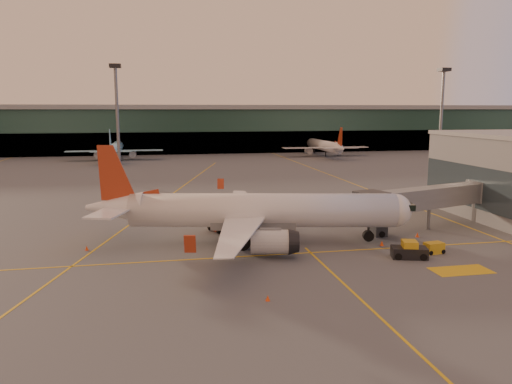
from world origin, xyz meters
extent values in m
plane|color=#4C4F54|center=(0.00, 0.00, 0.00)|extent=(600.00, 600.00, 0.00)
cube|color=gold|center=(0.00, 5.00, 0.01)|extent=(80.00, 0.25, 0.01)
cube|color=gold|center=(-10.00, 45.00, 0.01)|extent=(31.30, 115.98, 0.01)
cube|color=gold|center=(30.00, 70.00, 0.01)|extent=(0.25, 160.00, 0.01)
cube|color=gold|center=(5.00, -8.00, 0.01)|extent=(0.25, 30.00, 0.01)
cube|color=gold|center=(18.00, -4.00, 0.01)|extent=(6.00, 3.00, 0.01)
cube|color=#19382D|center=(0.00, 142.00, 8.00)|extent=(400.00, 18.00, 16.00)
cube|color=gray|center=(0.00, 142.00, 16.80)|extent=(400.00, 20.00, 1.60)
cube|color=black|center=(0.00, 133.50, 4.00)|extent=(400.00, 1.00, 8.00)
cube|color=#2D3D47|center=(33.05, 18.00, 5.00)|extent=(0.30, 21.60, 6.00)
cylinder|color=slate|center=(-20.00, 66.00, 12.50)|extent=(0.70, 0.70, 25.00)
cube|color=black|center=(-20.00, 66.00, 25.20)|extent=(2.40, 2.40, 0.80)
cube|color=slate|center=(-20.00, 66.00, 0.25)|extent=(1.60, 1.60, 0.50)
cylinder|color=slate|center=(55.00, 62.00, 12.50)|extent=(0.70, 0.70, 25.00)
cube|color=black|center=(55.00, 62.00, 25.20)|extent=(2.40, 2.40, 0.80)
cube|color=slate|center=(55.00, 62.00, 0.25)|extent=(1.60, 1.60, 0.50)
cylinder|color=white|center=(0.55, 10.09, 4.07)|extent=(31.86, 10.28, 4.07)
sphere|color=white|center=(16.08, 6.95, 4.07)|extent=(3.99, 3.99, 3.99)
cube|color=black|center=(17.22, 6.72, 4.58)|extent=(2.32, 2.96, 0.71)
cone|color=white|center=(-16.87, 13.63, 4.37)|extent=(7.58, 5.17, 3.86)
cube|color=white|center=(-17.18, 10.14, 4.47)|extent=(5.29, 7.29, 0.20)
cylinder|color=silver|center=(0.08, 3.88, 1.83)|extent=(4.69, 3.44, 2.64)
cylinder|color=black|center=(-2.25, 7.96, 0.92)|extent=(2.08, 1.76, 1.83)
cylinder|color=black|center=(-2.25, 7.96, 1.47)|extent=(0.37, 0.37, 1.12)
cube|color=white|center=(-15.80, 16.96, 4.47)|extent=(3.68, 6.76, 0.20)
cylinder|color=silver|center=(2.54, 16.00, 1.83)|extent=(4.69, 3.44, 2.64)
cylinder|color=black|center=(-1.19, 13.15, 0.92)|extent=(2.08, 1.76, 1.83)
cylinder|color=black|center=(-1.19, 13.15, 1.47)|extent=(0.37, 0.37, 1.12)
cube|color=slate|center=(-0.58, 10.32, 2.75)|extent=(10.49, 5.19, 1.63)
cylinder|color=black|center=(13.05, 7.56, 0.92)|extent=(1.42, 1.05, 1.28)
cube|color=slate|center=(23.95, 12.73, 4.37)|extent=(20.90, 9.01, 2.70)
cube|color=#2D3035|center=(14.41, 10.06, 4.37)|extent=(4.29, 4.29, 3.00)
cube|color=#2D3035|center=(15.91, 10.96, 1.20)|extent=(1.60, 2.40, 2.40)
cylinder|color=black|center=(15.91, 9.86, 0.40)|extent=(0.80, 0.40, 0.80)
cylinder|color=black|center=(15.91, 12.06, 0.40)|extent=(0.80, 0.40, 0.80)
cylinder|color=slate|center=(23.95, 12.73, 1.53)|extent=(0.50, 0.50, 3.07)
cylinder|color=slate|center=(34.00, 16.00, 4.37)|extent=(4.40, 4.40, 3.00)
cylinder|color=slate|center=(34.00, 16.00, 1.53)|extent=(2.40, 2.40, 3.07)
cube|color=#B13619|center=(-2.90, 17.21, 0.73)|extent=(3.78, 3.38, 1.45)
cube|color=silver|center=(-3.16, 17.10, 3.00)|extent=(6.12, 4.49, 2.71)
cylinder|color=black|center=(-4.02, 15.44, 0.44)|extent=(0.93, 0.66, 0.87)
cylinder|color=black|center=(-0.83, 16.86, 0.44)|extent=(0.93, 0.66, 0.87)
cube|color=gold|center=(18.56, 2.11, 0.63)|extent=(2.24, 1.53, 1.25)
cylinder|color=black|center=(17.81, 1.48, 0.26)|extent=(0.55, 0.33, 0.52)
cylinder|color=black|center=(19.46, 1.71, 0.26)|extent=(0.55, 0.33, 0.52)
cube|color=black|center=(14.95, 1.00, 0.61)|extent=(4.14, 2.93, 1.21)
cube|color=gold|center=(14.95, 1.00, 1.43)|extent=(1.96, 2.12, 0.99)
cylinder|color=black|center=(13.44, 0.51, 0.39)|extent=(0.83, 0.53, 0.77)
cylinder|color=black|center=(15.98, -0.21, 0.39)|extent=(0.83, 0.53, 0.77)
cone|color=#FF470D|center=(20.41, 9.10, 0.30)|extent=(0.46, 0.46, 0.59)
cube|color=#FF470D|center=(20.41, 9.10, 0.02)|extent=(0.40, 0.40, 0.03)
cone|color=#FF470D|center=(-19.99, 10.94, 0.26)|extent=(0.41, 0.41, 0.53)
cube|color=#FF470D|center=(-19.99, 10.94, 0.01)|extent=(0.36, 0.36, 0.03)
cone|color=#FF470D|center=(-2.85, -8.07, 0.24)|extent=(0.38, 0.38, 0.49)
cube|color=#FF470D|center=(-2.85, -8.07, 0.01)|extent=(0.33, 0.33, 0.03)
cone|color=#FF470D|center=(-1.35, 27.56, 0.25)|extent=(0.39, 0.39, 0.49)
cube|color=#FF470D|center=(-1.35, 27.56, 0.01)|extent=(0.34, 0.34, 0.03)
cone|color=#FF470D|center=(14.24, 6.24, 0.29)|extent=(0.45, 0.45, 0.58)
cube|color=#FF470D|center=(14.24, 6.24, 0.02)|extent=(0.39, 0.39, 0.03)
camera|label=1|loc=(-11.60, -47.29, 16.04)|focal=35.00mm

